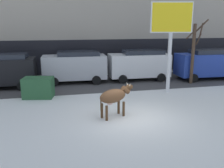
{
  "coord_description": "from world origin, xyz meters",
  "views": [
    {
      "loc": [
        -3.29,
        -10.38,
        4.25
      ],
      "look_at": [
        -0.41,
        2.31,
        1.1
      ],
      "focal_mm": 39.7,
      "sensor_mm": 36.0,
      "label": 1
    }
  ],
  "objects": [
    {
      "name": "ground_plane",
      "position": [
        0.0,
        0.0,
        0.0
      ],
      "size": [
        120.0,
        120.0,
        0.0
      ],
      "primitive_type": "plane",
      "color": "white"
    },
    {
      "name": "pedestrian_near_billboard",
      "position": [
        -1.97,
        9.96,
        0.88
      ],
      "size": [
        0.36,
        0.24,
        1.73
      ],
      "color": "#282833",
      "rests_on": "ground"
    },
    {
      "name": "car_black_van",
      "position": [
        -7.0,
        7.25,
        1.24
      ],
      "size": [
        4.66,
        2.24,
        2.32
      ],
      "color": "black",
      "rests_on": "ground"
    },
    {
      "name": "car_blue_van",
      "position": [
        8.24,
        6.84,
        1.24
      ],
      "size": [
        4.66,
        2.24,
        2.32
      ],
      "color": "#233D9E",
      "rests_on": "ground"
    },
    {
      "name": "car_silver_van",
      "position": [
        -1.97,
        7.87,
        1.24
      ],
      "size": [
        4.66,
        2.24,
        2.32
      ],
      "color": "#B7BABF",
      "rests_on": "ground"
    },
    {
      "name": "billboard",
      "position": [
        3.62,
        3.87,
        4.31
      ],
      "size": [
        2.5,
        0.73,
        5.56
      ],
      "color": "silver",
      "rests_on": "ground"
    },
    {
      "name": "road_strip",
      "position": [
        0.0,
        7.3,
        0.0
      ],
      "size": [
        60.0,
        5.6,
        0.01
      ],
      "primitive_type": "cube",
      "color": "#423F3F",
      "rests_on": "ground"
    },
    {
      "name": "cow_brown",
      "position": [
        -0.76,
        0.34,
        0.99
      ],
      "size": [
        1.9,
        1.13,
        1.54
      ],
      "color": "brown",
      "rests_on": "ground"
    },
    {
      "name": "dumpster",
      "position": [
        -4.41,
        4.41,
        0.6
      ],
      "size": [
        1.88,
        1.41,
        1.2
      ],
      "primitive_type": "cube",
      "rotation": [
        0.0,
        0.0,
        -0.19
      ],
      "color": "#285633",
      "rests_on": "ground"
    },
    {
      "name": "car_white_van",
      "position": [
        2.97,
        7.66,
        1.24
      ],
      "size": [
        4.66,
        2.24,
        2.32
      ],
      "color": "white",
      "rests_on": "ground"
    },
    {
      "name": "bare_tree_left_lot",
      "position": [
        6.41,
        5.74,
        2.43
      ],
      "size": [
        1.39,
        1.45,
        4.6
      ],
      "color": "#4C3828",
      "rests_on": "ground"
    }
  ]
}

